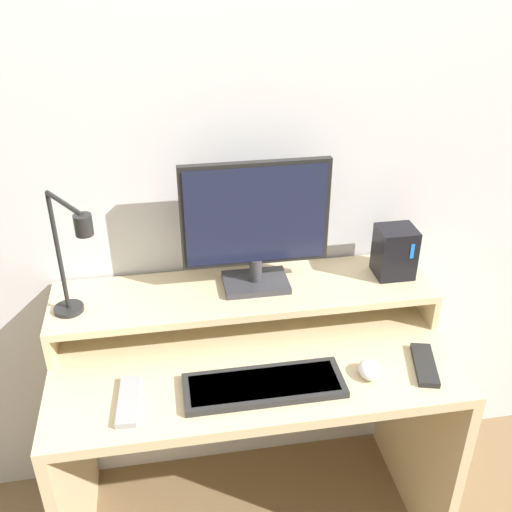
{
  "coord_description": "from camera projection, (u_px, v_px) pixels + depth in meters",
  "views": [
    {
      "loc": [
        -0.21,
        -1.01,
        1.76
      ],
      "look_at": [
        0.01,
        0.31,
        0.99
      ],
      "focal_mm": 42.0,
      "sensor_mm": 36.0,
      "label": 1
    }
  ],
  "objects": [
    {
      "name": "mouse",
      "position": [
        369.0,
        370.0,
        1.57
      ],
      "size": [
        0.06,
        0.08,
        0.04
      ],
      "color": "white",
      "rests_on": "desk"
    },
    {
      "name": "monitor_shelf",
      "position": [
        244.0,
        294.0,
        1.74
      ],
      "size": [
        1.1,
        0.27,
        0.11
      ],
      "color": "beige",
      "rests_on": "desk"
    },
    {
      "name": "monitor",
      "position": [
        256.0,
        223.0,
        1.65
      ],
      "size": [
        0.41,
        0.13,
        0.38
      ],
      "color": "#38383D",
      "rests_on": "monitor_shelf"
    },
    {
      "name": "keyboard",
      "position": [
        264.0,
        385.0,
        1.53
      ],
      "size": [
        0.41,
        0.14,
        0.02
      ],
      "color": "#282828",
      "rests_on": "desk"
    },
    {
      "name": "desk_lamp",
      "position": [
        71.0,
        258.0,
        1.49
      ],
      "size": [
        0.16,
        0.21,
        0.36
      ],
      "color": "black",
      "rests_on": "monitor_shelf"
    },
    {
      "name": "remote_secondary",
      "position": [
        425.0,
        365.0,
        1.6
      ],
      "size": [
        0.09,
        0.17,
        0.02
      ],
      "color": "black",
      "rests_on": "desk"
    },
    {
      "name": "router_dock",
      "position": [
        395.0,
        252.0,
        1.76
      ],
      "size": [
        0.11,
        0.1,
        0.15
      ],
      "color": "black",
      "rests_on": "monitor_shelf"
    },
    {
      "name": "wall_back",
      "position": [
        233.0,
        126.0,
        1.66
      ],
      "size": [
        6.0,
        0.05,
        2.5
      ],
      "color": "silver",
      "rests_on": "ground_plane"
    },
    {
      "name": "remote_control",
      "position": [
        129.0,
        401.0,
        1.48
      ],
      "size": [
        0.06,
        0.17,
        0.02
      ],
      "color": "#99999E",
      "rests_on": "desk"
    },
    {
      "name": "desk",
      "position": [
        253.0,
        408.0,
        1.76
      ],
      "size": [
        1.1,
        0.56,
        0.7
      ],
      "color": "beige",
      "rests_on": "ground_plane"
    }
  ]
}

